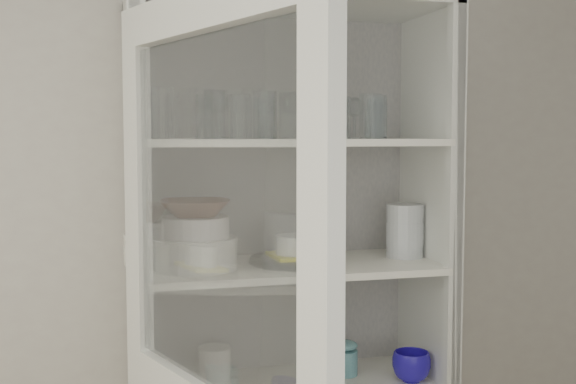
{
  "coord_description": "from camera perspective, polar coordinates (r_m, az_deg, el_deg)",
  "views": [
    {
      "loc": [
        -0.39,
        -0.95,
        1.67
      ],
      "look_at": [
        0.2,
        1.27,
        1.49
      ],
      "focal_mm": 45.0,
      "sensor_mm": 36.0,
      "label": 1
    }
  ],
  "objects": [
    {
      "name": "wall_back",
      "position": [
        2.51,
        -5.75,
        -4.05
      ],
      "size": [
        3.6,
        0.02,
        2.6
      ],
      "primitive_type": "cube",
      "color": "#B9B2A9",
      "rests_on": "ground"
    },
    {
      "name": "tumbler_0",
      "position": [
        2.11,
        -10.02,
        6.16
      ],
      "size": [
        0.08,
        0.08,
        0.15
      ],
      "primitive_type": "cylinder",
      "rotation": [
        0.0,
        0.0,
        0.07
      ],
      "color": "silver",
      "rests_on": "shelf_glass"
    },
    {
      "name": "teal_jar",
      "position": [
        2.52,
        4.54,
        -13.09
      ],
      "size": [
        0.08,
        0.08,
        0.1
      ],
      "color": "#266D75",
      "rests_on": "shelf_mugs"
    },
    {
      "name": "tumbler_2",
      "position": [
        2.14,
        -3.75,
        5.94
      ],
      "size": [
        0.07,
        0.07,
        0.13
      ],
      "primitive_type": "cylinder",
      "rotation": [
        0.0,
        0.0,
        0.07
      ],
      "color": "silver",
      "rests_on": "shelf_glass"
    },
    {
      "name": "terracotta_bowl",
      "position": [
        2.23,
        -7.34,
        -1.27
      ],
      "size": [
        0.24,
        0.24,
        0.05
      ],
      "primitive_type": "imported",
      "rotation": [
        0.0,
        0.0,
        -0.12
      ],
      "color": "#512C1D",
      "rests_on": "cream_bowl"
    },
    {
      "name": "white_ramekin",
      "position": [
        2.33,
        0.74,
        -4.17
      ],
      "size": [
        0.15,
        0.15,
        0.06
      ],
      "primitive_type": "cylinder",
      "rotation": [
        0.0,
        0.0,
        0.06
      ],
      "color": "white",
      "rests_on": "yellow_trivet"
    },
    {
      "name": "tumbler_12",
      "position": [
        2.23,
        1.92,
        5.98
      ],
      "size": [
        0.07,
        0.07,
        0.14
      ],
      "primitive_type": "cylinder",
      "color": "silver",
      "rests_on": "shelf_glass"
    },
    {
      "name": "tumbler_3",
      "position": [
        2.18,
        0.22,
        6.06
      ],
      "size": [
        0.09,
        0.09,
        0.14
      ],
      "primitive_type": "cylinder",
      "rotation": [
        0.0,
        0.0,
        0.36
      ],
      "color": "silver",
      "rests_on": "shelf_glass"
    },
    {
      "name": "tumbler_1",
      "position": [
        2.15,
        -1.84,
        6.08
      ],
      "size": [
        0.07,
        0.07,
        0.14
      ],
      "primitive_type": "cylinder",
      "rotation": [
        0.0,
        0.0,
        0.07
      ],
      "color": "silver",
      "rests_on": "shelf_glass"
    },
    {
      "name": "tumbler_4",
      "position": [
        2.25,
        7.04,
        5.78
      ],
      "size": [
        0.06,
        0.06,
        0.12
      ],
      "primitive_type": "cylinder",
      "rotation": [
        0.0,
        0.0,
        -0.03
      ],
      "color": "silver",
      "rests_on": "shelf_glass"
    },
    {
      "name": "tumbler_8",
      "position": [
        2.25,
        -6.46,
        5.95
      ],
      "size": [
        0.07,
        0.07,
        0.14
      ],
      "primitive_type": "cylinder",
      "rotation": [
        0.0,
        0.0,
        -0.06
      ],
      "color": "silver",
      "rests_on": "shelf_glass"
    },
    {
      "name": "yellow_trivet",
      "position": [
        2.34,
        0.74,
        -5.04
      ],
      "size": [
        0.18,
        0.18,
        0.01
      ],
      "primitive_type": "cube",
      "rotation": [
        0.0,
        0.0,
        0.06
      ],
      "color": "yellow",
      "rests_on": "glass_platter"
    },
    {
      "name": "tumbler_7",
      "position": [
        2.24,
        -5.68,
        6.11
      ],
      "size": [
        0.1,
        0.1,
        0.15
      ],
      "primitive_type": "cylinder",
      "rotation": [
        0.0,
        0.0,
        0.4
      ],
      "color": "silver",
      "rests_on": "shelf_glass"
    },
    {
      "name": "plate_stack_front",
      "position": [
        2.24,
        -7.3,
        -4.81
      ],
      "size": [
        0.26,
        0.26,
        0.1
      ],
      "primitive_type": "cylinder",
      "color": "white",
      "rests_on": "shelf_plates"
    },
    {
      "name": "tumbler_5",
      "position": [
        2.22,
        4.15,
        5.86
      ],
      "size": [
        0.07,
        0.07,
        0.13
      ],
      "primitive_type": "cylinder",
      "rotation": [
        0.0,
        0.0,
        -0.06
      ],
      "color": "silver",
      "rests_on": "shelf_glass"
    },
    {
      "name": "tumbler_6",
      "position": [
        2.24,
        6.96,
        5.89
      ],
      "size": [
        0.07,
        0.07,
        0.13
      ],
      "primitive_type": "cylinder",
      "rotation": [
        0.0,
        0.0,
        -0.09
      ],
      "color": "silver",
      "rests_on": "shelf_glass"
    },
    {
      "name": "white_canister",
      "position": [
        2.42,
        -5.82,
        -13.53
      ],
      "size": [
        0.11,
        0.11,
        0.13
      ],
      "primitive_type": "cylinder",
      "rotation": [
        0.0,
        0.0,
        0.04
      ],
      "color": "white",
      "rests_on": "shelf_mugs"
    },
    {
      "name": "glass_platter",
      "position": [
        2.34,
        0.74,
        -5.39
      ],
      "size": [
        0.34,
        0.34,
        0.02
      ],
      "primitive_type": "cylinder",
      "rotation": [
        0.0,
        0.0,
        0.1
      ],
      "color": "silver",
      "rests_on": "shelf_plates"
    },
    {
      "name": "goblet_3",
      "position": [
        2.48,
        5.28,
        5.98
      ],
      "size": [
        0.07,
        0.07,
        0.15
      ],
      "primitive_type": null,
      "color": "silver",
      "rests_on": "shelf_glass"
    },
    {
      "name": "goblet_0",
      "position": [
        2.36,
        -5.48,
        6.28
      ],
      "size": [
        0.08,
        0.08,
        0.17
      ],
      "primitive_type": null,
      "color": "silver",
      "rests_on": "shelf_glass"
    },
    {
      "name": "cream_bowl",
      "position": [
        2.23,
        -7.32,
        -2.76
      ],
      "size": [
        0.26,
        0.26,
        0.06
      ],
      "primitive_type": "cylinder",
      "rotation": [
        0.0,
        0.0,
        0.29
      ],
      "color": "white",
      "rests_on": "plate_stack_front"
    },
    {
      "name": "pantry_cabinet",
      "position": [
        2.47,
        -0.38,
        -12.72
      ],
      "size": [
        1.0,
        0.45,
        2.1
      ],
      "color": "beige",
      "rests_on": "floor"
    },
    {
      "name": "goblet_2",
      "position": [
        2.4,
        1.52,
        6.12
      ],
      "size": [
        0.07,
        0.07,
        0.16
      ],
      "primitive_type": null,
      "color": "silver",
      "rests_on": "shelf_glass"
    },
    {
      "name": "mug_blue",
      "position": [
        2.48,
        9.72,
        -13.43
      ],
      "size": [
        0.13,
        0.13,
        0.1
      ],
      "primitive_type": "imported",
      "rotation": [
        0.0,
        0.0,
        -0.06
      ],
      "color": "#191AA2",
      "rests_on": "shelf_mugs"
    },
    {
      "name": "mug_white",
      "position": [
        2.36,
        2.49,
        -14.48
      ],
      "size": [
        0.11,
        0.11,
        0.09
      ],
      "primitive_type": "imported",
      "rotation": [
        0.0,
        0.0,
        0.3
      ],
      "color": "white",
      "rests_on": "shelf_mugs"
    },
    {
      "name": "mug_teal",
      "position": [
        2.52,
        3.44,
        -13.06
      ],
      "size": [
        0.13,
        0.13,
        0.1
      ],
      "primitive_type": "imported",
      "rotation": [
        0.0,
        0.0,
        0.21
      ],
      "color": "#266D75",
      "rests_on": "shelf_mugs"
    },
    {
      "name": "tumbler_9",
      "position": [
        2.29,
        -2.68,
        5.84
      ],
      "size": [
        0.08,
        0.08,
        0.13
      ],
      "primitive_type": "cylinder",
      "rotation": [
        0.0,
        0.0,
        0.3
      ],
      "color": "silver",
      "rests_on": "shelf_glass"
    },
    {
      "name": "goblet_1",
      "position": [
        2.39,
        0.43,
        6.24
      ],
      "size": [
        0.07,
        0.07,
        0.17
      ],
      "primitive_type": null,
      "color": "silver",
      "rests_on": "shelf_glass"
    },
    {
      "name": "tumbler_10",
      "position": [
        2.27,
        -1.69,
        5.79
      ],
      "size": [
        0.08,
        0.08,
        0.12
      ],
      "primitive_type": "cylinder",
      "rotation": [
        0.0,
        0.0,
        0.32
      ],
      "color": "silver",
      "rests_on": "shelf_glass"
    },
    {
      "name": "tumbler_11",
      "position": [
        2.41,
        6.52,
        5.97
      ],
      "size": [
        0.09,
        0.09,
        0.15
      ],
      "primitive_type": "cylinder",
      "rotation": [
        0.0,
        0.0,
        0.3
      ],
      "color": "silver",
      "rests_on": "shelf_glass"
    },
    {
      "name": "plate_stack_back",
      "position": [
        2.35,
        -10.32,
        -4.42
      ],
      "size": [
        0.21,
        0.21,
        0.1
      ],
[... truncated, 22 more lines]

